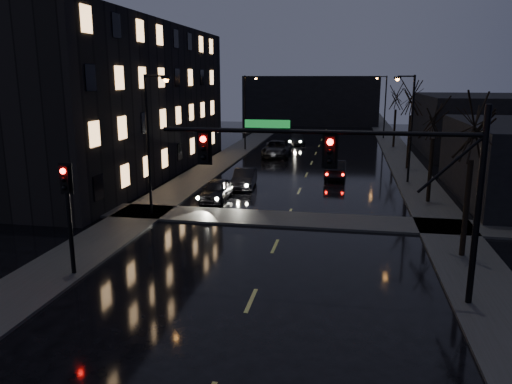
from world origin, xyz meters
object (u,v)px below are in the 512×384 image
at_px(oncoming_car_a, 216,190).
at_px(oncoming_car_b, 244,178).
at_px(oncoming_car_c, 277,149).
at_px(oncoming_car_d, 297,139).
at_px(lead_car, 336,169).

height_order(oncoming_car_a, oncoming_car_b, oncoming_car_b).
distance_m(oncoming_car_b, oncoming_car_c, 14.79).
bearing_deg(oncoming_car_d, oncoming_car_b, -100.34).
xyz_separation_m(oncoming_car_c, lead_car, (6.11, -10.05, -0.06)).
xyz_separation_m(oncoming_car_a, lead_car, (7.43, 8.80, 0.06)).
distance_m(oncoming_car_c, lead_car, 11.76).
relative_size(oncoming_car_c, oncoming_car_d, 1.28).
bearing_deg(oncoming_car_d, oncoming_car_c, -103.50).
bearing_deg(oncoming_car_c, oncoming_car_a, -95.85).
distance_m(oncoming_car_a, oncoming_car_b, 4.20).
relative_size(oncoming_car_a, lead_car, 0.89).
relative_size(oncoming_car_b, oncoming_car_d, 0.92).
height_order(oncoming_car_d, lead_car, lead_car).
height_order(oncoming_car_a, oncoming_car_d, oncoming_car_a).
bearing_deg(lead_car, oncoming_car_d, -74.69).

